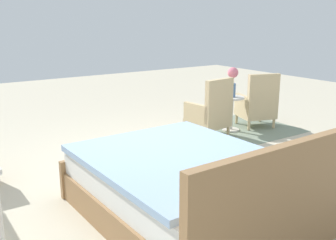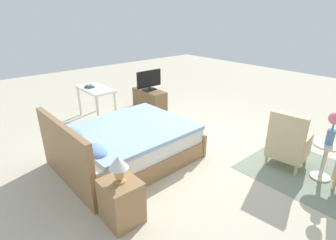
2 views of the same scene
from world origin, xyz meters
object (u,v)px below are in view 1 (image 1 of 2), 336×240
(armchair_by_window_right, at_px, (210,113))
(side_table, at_px, (231,109))
(flower_vase, at_px, (233,79))
(bed, at_px, (189,188))
(armchair_by_window_left, at_px, (257,105))

(armchair_by_window_right, bearing_deg, side_table, -170.43)
(armchair_by_window_right, height_order, flower_vase, flower_vase)
(bed, bearing_deg, flower_vase, -140.10)
(bed, xyz_separation_m, armchair_by_window_left, (-2.83, -1.86, 0.08))
(armchair_by_window_right, height_order, side_table, armchair_by_window_right)
(armchair_by_window_right, xyz_separation_m, side_table, (-0.52, -0.09, -0.03))
(bed, relative_size, armchair_by_window_left, 2.32)
(bed, distance_m, armchair_by_window_left, 3.39)
(bed, xyz_separation_m, flower_vase, (-2.32, -1.94, 0.56))
(bed, xyz_separation_m, side_table, (-2.32, -1.94, 0.06))
(armchair_by_window_right, bearing_deg, bed, 45.79)
(bed, xyz_separation_m, armchair_by_window_right, (-1.80, -1.85, 0.08))
(side_table, xyz_separation_m, flower_vase, (-0.00, 0.00, 0.50))
(armchair_by_window_left, distance_m, flower_vase, 0.70)
(bed, height_order, side_table, bed)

